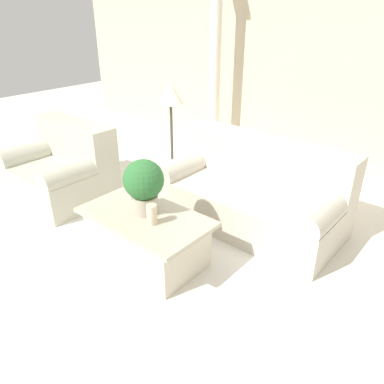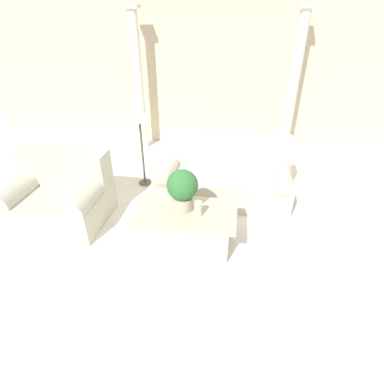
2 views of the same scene
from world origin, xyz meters
TOP-DOWN VIEW (x-y plane):
  - ground_plane at (0.00, 0.00)m, footprint 16.00×16.00m
  - wall_back at (0.00, 2.88)m, footprint 10.00×0.06m
  - sofa_long at (0.37, 0.77)m, footprint 1.98×0.96m
  - loveseat at (-1.80, -0.21)m, footprint 1.25×0.96m
  - coffee_table at (-0.00, -0.48)m, footprint 1.21×0.70m
  - potted_plant at (-0.04, -0.44)m, footprint 0.37×0.37m
  - pillar_candle at (0.16, -0.55)m, footprint 0.09×0.09m
  - floor_lamp at (-0.96, 0.89)m, footprint 0.32×0.32m
  - column_left at (-1.45, 2.42)m, footprint 0.25×0.25m
  - column_right at (1.44, 2.42)m, footprint 0.25×0.25m

SIDE VIEW (x-z plane):
  - ground_plane at x=0.00m, z-range 0.00..0.00m
  - coffee_table at x=0.00m, z-range 0.01..0.48m
  - sofa_long at x=0.37m, z-range -0.10..0.81m
  - loveseat at x=-1.80m, z-range -0.09..0.82m
  - pillar_candle at x=0.16m, z-range 0.48..0.67m
  - potted_plant at x=-0.04m, z-range 0.51..1.02m
  - floor_lamp at x=-0.96m, z-range 0.47..1.83m
  - column_left at x=-1.45m, z-range 0.03..2.64m
  - column_right at x=1.44m, z-range 0.03..2.64m
  - wall_back at x=0.00m, z-range 0.00..3.20m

